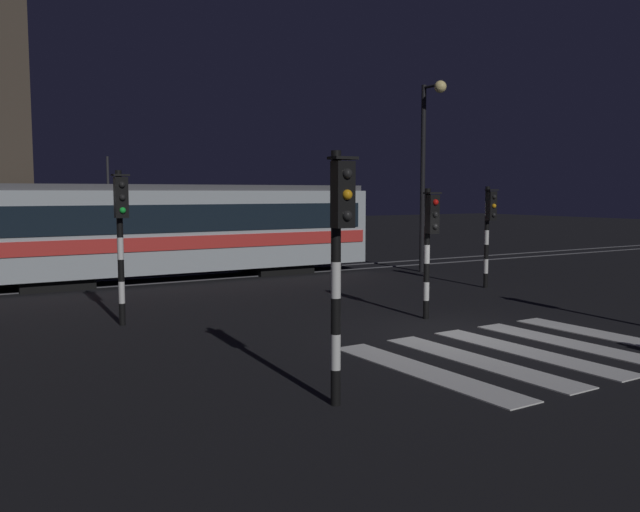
{
  "coord_description": "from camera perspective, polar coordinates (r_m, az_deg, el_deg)",
  "views": [
    {
      "loc": [
        -9.75,
        -10.54,
        3.0
      ],
      "look_at": [
        -1.02,
        3.85,
        1.4
      ],
      "focal_mm": 37.79,
      "sensor_mm": 36.0,
      "label": 1
    }
  ],
  "objects": [
    {
      "name": "traffic_light_corner_far_left",
      "position": [
        15.59,
        -16.52,
        2.63
      ],
      "size": [
        0.36,
        0.42,
        3.48
      ],
      "color": "black",
      "rests_on": "ground"
    },
    {
      "name": "rail_far",
      "position": [
        25.16,
        -8.22,
        -1.44
      ],
      "size": [
        80.0,
        0.12,
        0.03
      ],
      "primitive_type": "cube",
      "color": "#59595E",
      "rests_on": "ground"
    },
    {
      "name": "traffic_light_median_centre",
      "position": [
        15.93,
        9.28,
        1.89
      ],
      "size": [
        0.36,
        0.42,
        3.09
      ],
      "color": "black",
      "rests_on": "ground"
    },
    {
      "name": "traffic_light_corner_near_left",
      "position": [
        9.22,
        1.65,
        1.4
      ],
      "size": [
        0.36,
        0.42,
        3.56
      ],
      "color": "black",
      "rests_on": "ground"
    },
    {
      "name": "traffic_light_corner_far_right",
      "position": [
        21.6,
        14.13,
        2.87
      ],
      "size": [
        0.36,
        0.42,
        3.18
      ],
      "color": "black",
      "rests_on": "ground"
    },
    {
      "name": "rail_near",
      "position": [
        23.85,
        -6.87,
        -1.8
      ],
      "size": [
        80.0,
        0.12,
        0.03
      ],
      "primitive_type": "cube",
      "color": "#59595E",
      "rests_on": "ground"
    },
    {
      "name": "ground_plane",
      "position": [
        14.67,
        11.36,
        -6.48
      ],
      "size": [
        120.0,
        120.0,
        0.0
      ],
      "primitive_type": "plane",
      "color": "black"
    },
    {
      "name": "crosswalk_zebra",
      "position": [
        13.33,
        17.12,
        -7.77
      ],
      "size": [
        5.9,
        4.49,
        0.02
      ],
      "color": "silver",
      "rests_on": "ground"
    },
    {
      "name": "tram",
      "position": [
        23.58,
        -12.32,
        2.25
      ],
      "size": [
        14.49,
        2.58,
        4.15
      ],
      "color": "#B2BCC1",
      "rests_on": "ground"
    },
    {
      "name": "street_lamp_trackside_right",
      "position": [
        25.44,
        9.09,
        8.61
      ],
      "size": [
        0.44,
        1.21,
        6.98
      ],
      "color": "black",
      "rests_on": "ground"
    }
  ]
}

